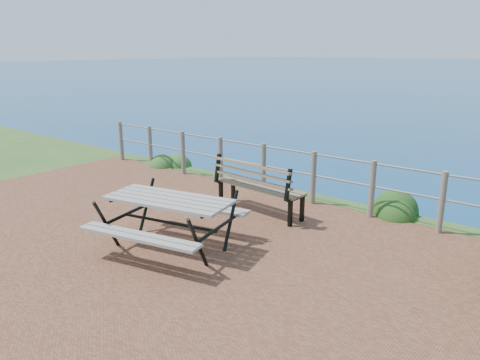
# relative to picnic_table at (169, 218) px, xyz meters

# --- Properties ---
(ground) EXTENTS (10.00, 7.00, 0.12)m
(ground) POSITION_rel_picnic_table_xyz_m (-0.59, -0.26, -0.49)
(ground) COLOR brown
(ground) RESTS_ON ground
(safety_railing) EXTENTS (9.40, 0.10, 1.00)m
(safety_railing) POSITION_rel_picnic_table_xyz_m (-0.59, 3.09, 0.08)
(safety_railing) COLOR #6B5B4C
(safety_railing) RESTS_ON ground
(picnic_table) EXTENTS (1.93, 1.54, 0.77)m
(picnic_table) POSITION_rel_picnic_table_xyz_m (0.00, 0.00, 0.00)
(picnic_table) COLOR gray
(picnic_table) RESTS_ON ground
(park_bench) EXTENTS (1.77, 0.56, 0.98)m
(park_bench) POSITION_rel_picnic_table_xyz_m (0.09, 2.05, 0.16)
(park_bench) COLOR brown
(park_bench) RESTS_ON ground
(shrub_lip_west) EXTENTS (0.79, 0.79, 0.54)m
(shrub_lip_west) POSITION_rel_picnic_table_xyz_m (-3.82, 3.49, -0.49)
(shrub_lip_west) COLOR #255921
(shrub_lip_west) RESTS_ON ground
(shrub_lip_east) EXTENTS (0.85, 0.85, 0.63)m
(shrub_lip_east) POSITION_rel_picnic_table_xyz_m (1.87, 3.45, -0.49)
(shrub_lip_east) COLOR #1E4314
(shrub_lip_east) RESTS_ON ground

